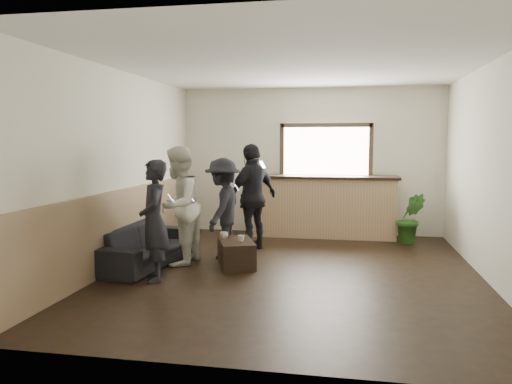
% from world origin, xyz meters
% --- Properties ---
extents(ground, '(5.00, 6.00, 0.01)m').
position_xyz_m(ground, '(0.00, 0.00, 0.00)').
color(ground, black).
extents(room_shell, '(5.01, 6.01, 2.80)m').
position_xyz_m(room_shell, '(-0.74, 0.00, 1.47)').
color(room_shell, silver).
rests_on(room_shell, ground).
extents(bar_counter, '(2.70, 0.68, 2.13)m').
position_xyz_m(bar_counter, '(0.30, 2.70, 0.64)').
color(bar_counter, tan).
rests_on(bar_counter, ground).
extents(sofa, '(0.98, 2.05, 0.58)m').
position_xyz_m(sofa, '(-2.15, 0.04, 0.29)').
color(sofa, black).
rests_on(sofa, ground).
extents(coffee_table, '(0.72, 0.94, 0.37)m').
position_xyz_m(coffee_table, '(-0.84, 0.22, 0.18)').
color(coffee_table, black).
rests_on(coffee_table, ground).
extents(cup_a, '(0.17, 0.17, 0.09)m').
position_xyz_m(cup_a, '(-1.05, 0.33, 0.42)').
color(cup_a, silver).
rests_on(cup_a, coffee_table).
extents(cup_b, '(0.12, 0.12, 0.09)m').
position_xyz_m(cup_b, '(-0.75, 0.14, 0.41)').
color(cup_b, silver).
rests_on(cup_b, coffee_table).
extents(potted_plant, '(0.51, 0.42, 0.89)m').
position_xyz_m(potted_plant, '(1.82, 2.31, 0.45)').
color(potted_plant, '#2D6623').
rests_on(potted_plant, ground).
extents(person_a, '(0.58, 0.67, 1.56)m').
position_xyz_m(person_a, '(-1.70, -0.73, 0.78)').
color(person_a, black).
rests_on(person_a, ground).
extents(person_b, '(0.72, 0.89, 1.72)m').
position_xyz_m(person_b, '(-1.68, 0.14, 0.86)').
color(person_b, silver).
rests_on(person_b, ground).
extents(person_c, '(0.61, 1.01, 1.53)m').
position_xyz_m(person_c, '(-1.15, 0.69, 0.77)').
color(person_c, black).
rests_on(person_c, ground).
extents(person_d, '(0.92, 1.09, 1.75)m').
position_xyz_m(person_d, '(-0.81, 1.34, 0.87)').
color(person_d, black).
rests_on(person_d, ground).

